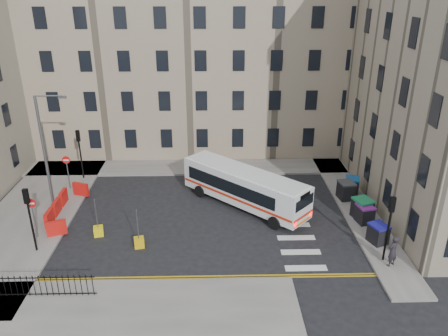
{
  "coord_description": "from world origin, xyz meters",
  "views": [
    {
      "loc": [
        -1.2,
        -26.52,
        15.19
      ],
      "look_at": [
        -0.52,
        1.64,
        3.0
      ],
      "focal_mm": 35.0,
      "sensor_mm": 36.0,
      "label": 1
    }
  ],
  "objects_px": {
    "wheelie_bin_a": "(378,233)",
    "wheelie_bin_b": "(365,214)",
    "bollard_yellow": "(99,231)",
    "wheelie_bin_e": "(352,185)",
    "wheelie_bin_d": "(346,190)",
    "streetlamp": "(44,150)",
    "bus": "(244,186)",
    "wheelie_bin_c": "(362,208)",
    "bollard_chevron": "(139,242)",
    "pedestrian": "(393,251)"
  },
  "relations": [
    {
      "from": "wheelie_bin_e",
      "to": "streetlamp",
      "type": "bearing_deg",
      "value": -161.05
    },
    {
      "from": "bus",
      "to": "bollard_yellow",
      "type": "relative_size",
      "value": 14.74
    },
    {
      "from": "bus",
      "to": "wheelie_bin_e",
      "type": "distance_m",
      "value": 8.52
    },
    {
      "from": "wheelie_bin_a",
      "to": "bollard_yellow",
      "type": "xyz_separation_m",
      "value": [
        -17.59,
        1.47,
        -0.47
      ]
    },
    {
      "from": "bollard_yellow",
      "to": "bollard_chevron",
      "type": "height_order",
      "value": "same"
    },
    {
      "from": "wheelie_bin_a",
      "to": "wheelie_bin_b",
      "type": "relative_size",
      "value": 1.08
    },
    {
      "from": "wheelie_bin_b",
      "to": "pedestrian",
      "type": "xyz_separation_m",
      "value": [
        -0.0,
        -4.84,
        0.32
      ]
    },
    {
      "from": "wheelie_bin_a",
      "to": "pedestrian",
      "type": "distance_m",
      "value": 2.41
    },
    {
      "from": "bollard_yellow",
      "to": "wheelie_bin_a",
      "type": "bearing_deg",
      "value": -4.77
    },
    {
      "from": "streetlamp",
      "to": "wheelie_bin_a",
      "type": "xyz_separation_m",
      "value": [
        21.89,
        -5.64,
        -3.56
      ]
    },
    {
      "from": "wheelie_bin_c",
      "to": "wheelie_bin_d",
      "type": "xyz_separation_m",
      "value": [
        -0.3,
        2.9,
        -0.03
      ]
    },
    {
      "from": "streetlamp",
      "to": "wheelie_bin_a",
      "type": "relative_size",
      "value": 5.81
    },
    {
      "from": "wheelie_bin_a",
      "to": "bollard_yellow",
      "type": "distance_m",
      "value": 17.66
    },
    {
      "from": "pedestrian",
      "to": "bollard_yellow",
      "type": "xyz_separation_m",
      "value": [
        -17.54,
        3.86,
        -0.8
      ]
    },
    {
      "from": "streetlamp",
      "to": "bollard_chevron",
      "type": "bearing_deg",
      "value": -37.97
    },
    {
      "from": "wheelie_bin_c",
      "to": "pedestrian",
      "type": "height_order",
      "value": "pedestrian"
    },
    {
      "from": "streetlamp",
      "to": "bollard_yellow",
      "type": "xyz_separation_m",
      "value": [
        4.3,
        -4.17,
        -4.04
      ]
    },
    {
      "from": "bus",
      "to": "bollard_chevron",
      "type": "height_order",
      "value": "bus"
    },
    {
      "from": "wheelie_bin_e",
      "to": "pedestrian",
      "type": "height_order",
      "value": "pedestrian"
    },
    {
      "from": "wheelie_bin_d",
      "to": "wheelie_bin_c",
      "type": "bearing_deg",
      "value": -93.83
    },
    {
      "from": "wheelie_bin_b",
      "to": "bollard_chevron",
      "type": "height_order",
      "value": "wheelie_bin_b"
    },
    {
      "from": "wheelie_bin_a",
      "to": "wheelie_bin_d",
      "type": "relative_size",
      "value": 1.02
    },
    {
      "from": "pedestrian",
      "to": "wheelie_bin_a",
      "type": "bearing_deg",
      "value": -124.3
    },
    {
      "from": "wheelie_bin_c",
      "to": "bollard_yellow",
      "type": "distance_m",
      "value": 17.64
    },
    {
      "from": "wheelie_bin_c",
      "to": "wheelie_bin_e",
      "type": "height_order",
      "value": "wheelie_bin_c"
    },
    {
      "from": "streetlamp",
      "to": "bus",
      "type": "height_order",
      "value": "streetlamp"
    },
    {
      "from": "wheelie_bin_a",
      "to": "wheelie_bin_d",
      "type": "bearing_deg",
      "value": 71.54
    },
    {
      "from": "streetlamp",
      "to": "wheelie_bin_c",
      "type": "relative_size",
      "value": 5.23
    },
    {
      "from": "bus",
      "to": "pedestrian",
      "type": "relative_size",
      "value": 4.64
    },
    {
      "from": "wheelie_bin_c",
      "to": "bollard_chevron",
      "type": "bearing_deg",
      "value": 172.98
    },
    {
      "from": "bollard_chevron",
      "to": "bollard_yellow",
      "type": "bearing_deg",
      "value": 153.91
    },
    {
      "from": "bollard_chevron",
      "to": "bus",
      "type": "bearing_deg",
      "value": 37.18
    },
    {
      "from": "wheelie_bin_b",
      "to": "wheelie_bin_e",
      "type": "relative_size",
      "value": 0.94
    },
    {
      "from": "streetlamp",
      "to": "wheelie_bin_d",
      "type": "relative_size",
      "value": 5.92
    },
    {
      "from": "wheelie_bin_b",
      "to": "wheelie_bin_d",
      "type": "xyz_separation_m",
      "value": [
        -0.28,
        3.49,
        0.05
      ]
    },
    {
      "from": "wheelie_bin_a",
      "to": "wheelie_bin_e",
      "type": "relative_size",
      "value": 1.01
    },
    {
      "from": "wheelie_bin_e",
      "to": "bollard_yellow",
      "type": "height_order",
      "value": "wheelie_bin_e"
    },
    {
      "from": "wheelie_bin_e",
      "to": "bollard_yellow",
      "type": "relative_size",
      "value": 2.32
    },
    {
      "from": "wheelie_bin_c",
      "to": "bollard_yellow",
      "type": "relative_size",
      "value": 2.59
    },
    {
      "from": "streetlamp",
      "to": "pedestrian",
      "type": "height_order",
      "value": "streetlamp"
    },
    {
      "from": "bus",
      "to": "wheelie_bin_d",
      "type": "relative_size",
      "value": 6.43
    },
    {
      "from": "pedestrian",
      "to": "bollard_yellow",
      "type": "bearing_deg",
      "value": -45.31
    },
    {
      "from": "pedestrian",
      "to": "bollard_yellow",
      "type": "height_order",
      "value": "pedestrian"
    },
    {
      "from": "pedestrian",
      "to": "bollard_chevron",
      "type": "xyz_separation_m",
      "value": [
        -14.71,
        2.48,
        -0.8
      ]
    },
    {
      "from": "streetlamp",
      "to": "wheelie_bin_e",
      "type": "bearing_deg",
      "value": 2.95
    },
    {
      "from": "wheelie_bin_c",
      "to": "bollard_chevron",
      "type": "distance_m",
      "value": 15.04
    },
    {
      "from": "wheelie_bin_e",
      "to": "wheelie_bin_d",
      "type": "bearing_deg",
      "value": -113.52
    },
    {
      "from": "bus",
      "to": "wheelie_bin_a",
      "type": "distance_m",
      "value": 9.58
    },
    {
      "from": "wheelie_bin_b",
      "to": "wheelie_bin_c",
      "type": "distance_m",
      "value": 0.6
    },
    {
      "from": "bus",
      "to": "wheelie_bin_e",
      "type": "height_order",
      "value": "bus"
    }
  ]
}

